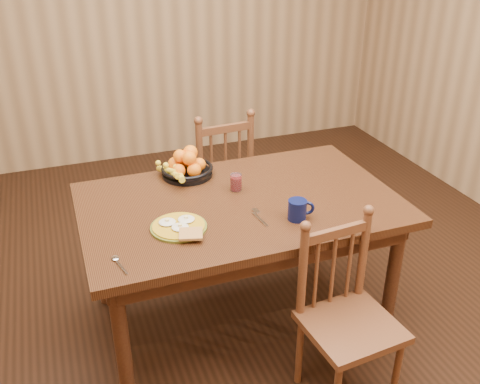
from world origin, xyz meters
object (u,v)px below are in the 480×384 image
object	(u,v)px
chair_near	(346,318)
breakfast_plate	(179,227)
chair_far	(218,178)
coffee_mug	(298,210)
fruit_bowl	(186,167)
dining_table	(240,215)

from	to	relation	value
chair_near	breakfast_plate	xyz separation A→B (m)	(-0.63, 0.49, 0.33)
chair_far	coffee_mug	size ratio (longest dim) A/B	7.05
breakfast_plate	chair_near	bearing A→B (deg)	-37.93
chair_near	coffee_mug	size ratio (longest dim) A/B	6.59
chair_near	breakfast_plate	size ratio (longest dim) A/B	2.93
fruit_bowl	dining_table	bearing A→B (deg)	-64.47
dining_table	chair_near	bearing A→B (deg)	-67.32
chair_far	chair_near	xyz separation A→B (m)	(0.12, -1.51, -0.03)
dining_table	fruit_bowl	size ratio (longest dim) A/B	4.94
chair_far	chair_near	distance (m)	1.52
chair_far	coffee_mug	world-z (taller)	chair_far
breakfast_plate	chair_far	bearing A→B (deg)	63.31
chair_far	breakfast_plate	bearing A→B (deg)	59.46
breakfast_plate	coffee_mug	size ratio (longest dim) A/B	2.25
dining_table	fruit_bowl	distance (m)	0.44
breakfast_plate	fruit_bowl	world-z (taller)	fruit_bowl
chair_far	chair_near	bearing A→B (deg)	90.59
breakfast_plate	fruit_bowl	size ratio (longest dim) A/B	0.93
dining_table	breakfast_plate	xyz separation A→B (m)	(-0.36, -0.16, 0.10)
fruit_bowl	coffee_mug	bearing A→B (deg)	-59.66
breakfast_plate	fruit_bowl	bearing A→B (deg)	71.73
chair_near	breakfast_plate	distance (m)	0.87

